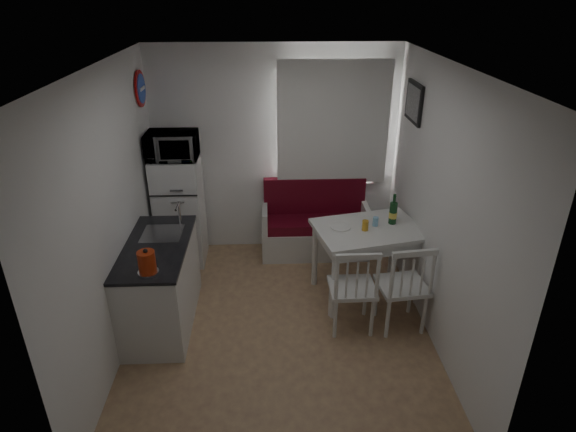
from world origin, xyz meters
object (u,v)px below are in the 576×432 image
dining_table (368,236)px  chair_left (355,282)px  kitchen_counter (161,283)px  fridge (180,211)px  microwave (172,146)px  bench (315,230)px  chair_right (406,280)px  kettle (147,262)px  wine_bottle (393,209)px

dining_table → chair_left: chair_left is taller
kitchen_counter → fridge: fridge is taller
chair_left → microwave: microwave is taller
fridge → microwave: size_ratio=2.39×
chair_left → microwave: 2.58m
bench → fridge: 1.72m
chair_right → kettle: 2.42m
bench → fridge: size_ratio=0.99×
chair_right → wine_bottle: 0.87m
chair_left → kettle: (-1.87, -0.25, 0.43)m
bench → wine_bottle: wine_bottle is taller
chair_left → chair_right: size_ratio=0.98×
dining_table → microwave: bearing=147.1°
microwave → chair_right: bearing=-31.4°
kettle → chair_right: bearing=6.1°
kitchen_counter → dining_table: bearing=10.4°
microwave → chair_left: bearing=-37.6°
fridge → wine_bottle: bearing=-17.1°
dining_table → chair_left: 0.73m
kitchen_counter → kettle: (0.05, -0.53, 0.57)m
chair_right → bench: bearing=107.4°
kitchen_counter → chair_left: (1.92, -0.27, 0.14)m
microwave → wine_bottle: size_ratio=1.67×
microwave → kitchen_counter: bearing=-90.9°
fridge → wine_bottle: 2.56m
bench → microwave: (-1.68, -0.16, 1.20)m
kettle → wine_bottle: size_ratio=0.71×
kitchen_counter → chair_left: bearing=-8.0°
microwave → kettle: size_ratio=2.34×
bench → kettle: size_ratio=5.56×
bench → kitchen_counter: bearing=-141.4°
dining_table → chair_right: (0.25, -0.67, -0.13)m
microwave → wine_bottle: microwave is taller
fridge → wine_bottle: size_ratio=3.98×
bench → dining_table: size_ratio=1.08×
chair_right → fridge: size_ratio=0.39×
chair_right → wine_bottle: (0.03, 0.77, 0.40)m
wine_bottle → kettle: bearing=-156.9°
wine_bottle → chair_right: bearing=-91.9°
bench → microwave: 2.07m
chair_left → chair_right: bearing=-1.0°
microwave → wine_bottle: bearing=-16.0°
bench → fridge: bearing=-176.2°
fridge → microwave: (0.00, -0.05, 0.84)m
chair_left → wine_bottle: (0.53, 0.77, 0.41)m
dining_table → wine_bottle: 0.40m
bench → kettle: 2.60m
chair_left → dining_table: bearing=68.8°
kitchen_counter → bench: bearing=38.6°
kettle → chair_left: bearing=7.7°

